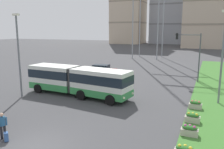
# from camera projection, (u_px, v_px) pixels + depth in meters

# --- Properties ---
(ground_plane) EXTENTS (260.00, 260.00, 0.00)m
(ground_plane) POSITION_uv_depth(u_px,v_px,m) (36.00, 146.00, 14.08)
(ground_plane) COLOR #424244
(articulated_bus) EXTENTS (11.99, 3.73, 3.00)m
(articulated_bus) POSITION_uv_depth(u_px,v_px,m) (78.00, 80.00, 24.65)
(articulated_bus) COLOR silver
(articulated_bus) RESTS_ON ground
(car_maroon_sedan) EXTENTS (4.53, 2.30, 1.58)m
(car_maroon_sedan) POSITION_uv_depth(u_px,v_px,m) (102.00, 70.00, 36.22)
(car_maroon_sedan) COLOR maroon
(car_maroon_sedan) RESTS_ON ground
(pedestrian_crossing) EXTENTS (0.39, 0.48, 1.74)m
(pedestrian_crossing) POSITION_uv_depth(u_px,v_px,m) (2.00, 124.00, 14.87)
(pedestrian_crossing) COLOR black
(pedestrian_crossing) RESTS_ON ground
(rolling_suitcase) EXTENTS (0.43, 0.41, 0.97)m
(rolling_suitcase) POSITION_uv_depth(u_px,v_px,m) (6.00, 137.00, 14.65)
(rolling_suitcase) COLOR #335693
(rolling_suitcase) RESTS_ON ground
(flower_planter_1) EXTENTS (1.10, 0.56, 0.74)m
(flower_planter_1) POSITION_uv_depth(u_px,v_px,m) (190.00, 130.00, 15.29)
(flower_planter_1) COLOR #B7AD9E
(flower_planter_1) RESTS_ON grass_median
(flower_planter_2) EXTENTS (1.10, 0.56, 0.74)m
(flower_planter_2) POSITION_uv_depth(u_px,v_px,m) (192.00, 118.00, 17.50)
(flower_planter_2) COLOR #B7AD9E
(flower_planter_2) RESTS_ON grass_median
(flower_planter_3) EXTENTS (1.10, 0.56, 0.74)m
(flower_planter_3) POSITION_uv_depth(u_px,v_px,m) (195.00, 105.00, 20.51)
(flower_planter_3) COLOR #B7AD9E
(flower_planter_3) RESTS_ON grass_median
(traffic_light_far_right) EXTENTS (3.34, 0.28, 6.43)m
(traffic_light_far_right) POSITION_uv_depth(u_px,v_px,m) (192.00, 49.00, 30.50)
(traffic_light_far_right) COLOR #474C51
(traffic_light_far_right) RESTS_ON ground
(streetlight_left) EXTENTS (0.70, 0.28, 8.44)m
(streetlight_left) POSITION_uv_depth(u_px,v_px,m) (19.00, 52.00, 23.50)
(streetlight_left) COLOR slate
(streetlight_left) RESTS_ON ground
(streetlight_median) EXTENTS (0.70, 0.28, 8.61)m
(streetlight_median) POSITION_uv_depth(u_px,v_px,m) (223.00, 54.00, 21.27)
(streetlight_median) COLOR slate
(streetlight_median) RESTS_ON ground
(apartment_tower_westcentre) EXTENTS (21.56, 17.94, 37.08)m
(apartment_tower_westcentre) POSITION_uv_depth(u_px,v_px,m) (175.00, 6.00, 116.82)
(apartment_tower_westcentre) COLOR #9EA3AD
(apartment_tower_westcentre) RESTS_ON ground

